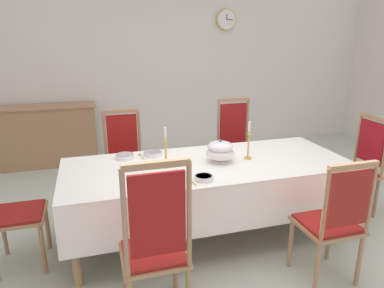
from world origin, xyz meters
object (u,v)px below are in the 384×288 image
(chair_south_a, at_px, (155,243))
(soup_tureen, at_px, (220,151))
(chair_north_a, at_px, (125,158))
(sideboard, at_px, (48,136))
(chair_south_b, at_px, (333,220))
(candlestick_west, at_px, (166,151))
(candlestick_east, at_px, (248,144))
(spoon_primary, at_px, (190,180))
(chair_head_east, at_px, (358,165))
(mounted_clock, at_px, (226,20))
(dining_table, at_px, (208,170))
(chair_north_b, at_px, (236,146))
(bowl_near_left, at_px, (204,177))
(bowl_near_right, at_px, (153,153))
(spoon_secondary, at_px, (140,155))
(chair_head_west, at_px, (8,205))
(bowl_far_left, at_px, (125,156))

(chair_south_a, relative_size, soup_tureen, 4.45)
(chair_north_a, xyz_separation_m, sideboard, (-0.97, 1.66, -0.10))
(chair_south_b, height_order, candlestick_west, candlestick_west)
(soup_tureen, bearing_deg, candlestick_east, 0.00)
(chair_south_b, relative_size, spoon_primary, 5.91)
(chair_south_a, xyz_separation_m, chair_head_east, (2.40, 0.93, -0.04))
(candlestick_west, distance_m, mounted_clock, 3.51)
(dining_table, height_order, chair_north_b, chair_north_b)
(dining_table, relative_size, bowl_near_left, 16.57)
(chair_north_b, distance_m, candlestick_east, 1.03)
(sideboard, bearing_deg, chair_south_a, 105.47)
(candlestick_west, height_order, sideboard, candlestick_west)
(chair_north_a, bearing_deg, bowl_near_right, 111.93)
(chair_north_b, bearing_deg, chair_south_a, 53.58)
(chair_south_b, relative_size, bowl_near_left, 6.59)
(bowl_near_right, xyz_separation_m, spoon_secondary, (-0.12, 0.03, -0.02))
(chair_head_west, bearing_deg, candlestick_east, 90.00)
(chair_north_b, height_order, bowl_near_left, chair_north_b)
(chair_south_b, height_order, bowl_near_left, chair_south_b)
(chair_head_west, bearing_deg, candlestick_west, 90.00)
(chair_north_b, bearing_deg, sideboard, -35.18)
(chair_north_a, height_order, bowl_near_right, chair_north_a)
(bowl_near_left, bearing_deg, candlestick_west, 121.82)
(candlestick_east, bearing_deg, spoon_secondary, 158.64)
(chair_head_east, relative_size, mounted_clock, 3.15)
(dining_table, height_order, soup_tureen, soup_tureen)
(candlestick_west, distance_m, sideboard, 2.90)
(spoon_secondary, bearing_deg, spoon_primary, -75.66)
(soup_tureen, relative_size, bowl_far_left, 1.55)
(chair_south_a, bearing_deg, sideboard, 105.47)
(chair_north_a, distance_m, spoon_secondary, 0.59)
(chair_head_west, distance_m, bowl_near_left, 1.61)
(bowl_far_left, distance_m, mounted_clock, 3.46)
(bowl_far_left, bearing_deg, chair_head_west, -160.44)
(bowl_far_left, bearing_deg, candlestick_east, -17.29)
(chair_south_a, height_order, chair_head_west, chair_south_a)
(bowl_near_right, distance_m, spoon_secondary, 0.13)
(candlestick_west, bearing_deg, chair_south_b, -40.18)
(dining_table, bearing_deg, soup_tureen, -0.00)
(chair_head_west, distance_m, candlestick_west, 1.36)
(bowl_near_left, relative_size, spoon_secondary, 0.89)
(spoon_primary, relative_size, mounted_clock, 0.52)
(chair_north_a, bearing_deg, chair_head_east, 158.93)
(soup_tureen, height_order, sideboard, soup_tureen)
(chair_head_east, relative_size, candlestick_west, 2.91)
(chair_south_a, bearing_deg, bowl_near_right, 79.92)
(sideboard, bearing_deg, spoon_secondary, 116.09)
(chair_north_a, bearing_deg, chair_head_west, 41.70)
(chair_head_west, relative_size, sideboard, 0.77)
(chair_north_b, bearing_deg, chair_head_west, 21.07)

